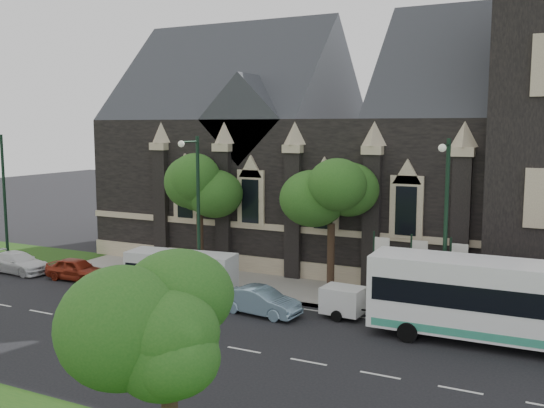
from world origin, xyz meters
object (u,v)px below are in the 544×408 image
Objects in this scene: street_lamp_near at (445,221)px; sedan at (261,301)px; tree_park_east at (177,318)px; shuttle_bus at (182,270)px; tour_coach at (519,303)px; tree_walk_right at (336,192)px; banner_flag_left at (379,261)px; box_trailer at (343,300)px; banner_flag_center at (416,265)px; car_far_red at (77,269)px; banner_flag_right at (456,269)px; car_far_white at (18,263)px; street_lamp_mid at (196,204)px; street_lamp_far at (2,191)px; tree_walk_left at (204,186)px.

sedan is (-8.61, -2.39, -4.41)m from street_lamp_near.
tree_park_east reaches higher than shuttle_bus.
tree_walk_right is at bearing 152.00° from tour_coach.
banner_flag_left reaches higher than box_trailer.
banner_flag_center is 1.35× the size of box_trailer.
box_trailer is at bearing -91.20° from car_far_red.
shuttle_bus is at bearing -90.59° from car_far_red.
box_trailer is (-2.96, -2.91, -1.50)m from banner_flag_center.
banner_flag_left is 1.35× the size of box_trailer.
street_lamp_near is 2.25× the size of banner_flag_right.
banner_flag_center is at bearing -18.64° from tree_walk_right.
banner_flag_right is at bearing 34.21° from box_trailer.
tree_walk_right reaches higher than car_far_white.
tree_park_east is at bearing -121.11° from car_far_white.
banner_flag_right is 27.55m from car_far_white.
street_lamp_mid is at bearing 64.96° from shuttle_bus.
street_lamp_mid is at bearing -83.09° from car_far_red.
car_far_white is at bearing -173.18° from street_lamp_mid.
tree_park_east reaches higher than banner_flag_center.
box_trailer is 17.44m from car_far_red.
sedan is at bearing -6.38° from street_lamp_far.
shuttle_bus is (1.44, -4.69, -4.32)m from tree_walk_left.
tree_walk_right is at bearing 98.42° from tree_park_east.
tree_park_east is 15.88m from box_trailer.
tree_park_east is 1.57× the size of banner_flag_center.
box_trailer is 0.70× the size of sedan.
banner_flag_left is 2.00m from banner_flag_center.
banner_flag_left is 0.31× the size of tour_coach.
street_lamp_far is at bearing -165.74° from tree_walk_left.
tree_walk_left reaches higher than banner_flag_center.
banner_flag_right is 4.82m from tour_coach.
car_far_red is (-7.76, -0.21, -0.72)m from shuttle_bus.
car_far_red is at bearing -142.17° from tree_walk_left.
banner_flag_left is 11.10m from shuttle_bus.
banner_flag_right is (14.29, 1.91, -2.73)m from street_lamp_mid.
street_lamp_near is 2.21× the size of car_far_red.
street_lamp_far reaches higher than shuttle_bus.
banner_flag_right is at bearing -81.19° from car_far_white.
shuttle_bus is 12.66m from car_far_white.
street_lamp_mid is at bearing 180.00° from street_lamp_near.
shuttle_bus is 2.19× the size of box_trailer.
street_lamp_near is 30.00m from street_lamp_far.
box_trailer is at bearing -149.63° from banner_flag_right.
tree_park_east is 16.86m from street_lamp_near.
street_lamp_mid is (-14.00, 0.00, 0.00)m from street_lamp_near.
tree_walk_right reaches higher than sedan.
street_lamp_mid is 3.86m from shuttle_bus.
banner_flag_center is at bearing 180.00° from banner_flag_right.
banner_flag_right is 0.31× the size of tour_coach.
tree_park_east is at bearing -96.57° from banner_flag_center.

